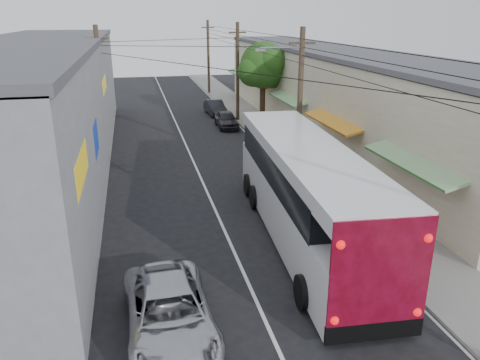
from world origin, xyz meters
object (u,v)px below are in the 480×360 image
(pedestrian_near, at_px, (330,155))
(pedestrian_far, at_px, (339,181))
(jeepney, at_px, (170,313))
(parked_suv, at_px, (287,165))
(parked_car_far, at_px, (215,108))
(coach_bus, at_px, (305,190))
(parked_car_mid, at_px, (226,120))

(pedestrian_near, height_order, pedestrian_far, pedestrian_far)
(jeepney, bearing_deg, parked_suv, 56.25)
(parked_suv, relative_size, parked_car_far, 1.36)
(jeepney, distance_m, parked_car_far, 30.76)
(parked_suv, bearing_deg, pedestrian_far, -60.10)
(parked_suv, bearing_deg, coach_bus, -96.40)
(jeepney, height_order, parked_suv, parked_suv)
(coach_bus, xyz_separation_m, pedestrian_far, (3.10, 3.47, -1.09))
(parked_car_far, bearing_deg, coach_bus, -95.17)
(jeepney, relative_size, parked_car_far, 1.32)
(pedestrian_near, bearing_deg, parked_car_far, -54.29)
(parked_car_mid, bearing_deg, jeepney, -104.06)
(jeepney, bearing_deg, pedestrian_near, 49.42)
(parked_suv, xyz_separation_m, parked_car_mid, (-0.80, 12.83, -0.12))
(jeepney, distance_m, pedestrian_far, 12.31)
(parked_car_mid, bearing_deg, pedestrian_far, -81.17)
(parked_car_mid, bearing_deg, parked_car_far, 90.79)
(parked_suv, xyz_separation_m, parked_car_far, (-0.80, 18.06, -0.13))
(coach_bus, distance_m, parked_car_mid, 19.85)
(coach_bus, xyz_separation_m, pedestrian_near, (4.59, 8.04, -1.16))
(parked_suv, distance_m, parked_car_mid, 12.86)
(pedestrian_far, bearing_deg, parked_car_far, -78.95)
(jeepney, height_order, parked_car_mid, jeepney)
(jeepney, xyz_separation_m, pedestrian_near, (10.38, 13.08, 0.13))
(parked_suv, bearing_deg, jeepney, -115.12)
(coach_bus, distance_m, parked_suv, 7.24)
(jeepney, height_order, parked_car_far, jeepney)
(parked_car_far, distance_m, pedestrian_far, 21.67)
(parked_car_far, bearing_deg, pedestrian_near, -80.73)
(coach_bus, relative_size, pedestrian_near, 9.38)
(pedestrian_near, distance_m, pedestrian_far, 4.81)
(parked_suv, distance_m, pedestrian_far, 3.80)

